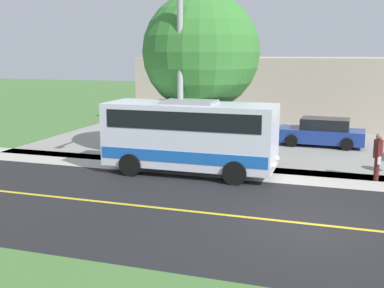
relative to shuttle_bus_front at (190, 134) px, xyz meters
name	(u,v)px	position (x,y,z in m)	size (l,w,h in m)	color
ground_plane	(304,224)	(4.47, 4.87, -1.62)	(120.00, 120.00, 0.00)	#477238
road_surface	(304,223)	(4.47, 4.87, -1.62)	(8.00, 100.00, 0.01)	black
sidewalk	(314,178)	(-0.73, 4.87, -1.62)	(2.40, 100.00, 0.01)	#B2ADA3
parking_lot_surface	(382,147)	(-7.93, 7.87, -1.62)	(14.00, 36.00, 0.01)	gray
road_centre_line	(304,223)	(4.47, 4.87, -1.61)	(0.16, 100.00, 0.00)	gold
shuttle_bus_front	(190,134)	(0.00, 0.00, 0.00)	(2.59, 6.91, 2.95)	silver
pedestrian_with_bags	(378,155)	(-1.13, 7.14, -0.64)	(0.72, 0.34, 1.81)	#4C1919
street_light_pole	(179,69)	(-0.40, -0.58, 2.53)	(1.97, 0.24, 7.49)	#9E9EA3
parked_car_near	(322,133)	(-7.49, 4.84, -0.93)	(2.17, 4.48, 1.45)	navy
tree_curbside	(201,52)	(-2.93, -0.42, 3.19)	(5.29, 5.29, 7.47)	#4C3826
commercial_building	(311,89)	(-16.93, 3.63, 0.61)	(10.00, 22.82, 4.46)	#B7A893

